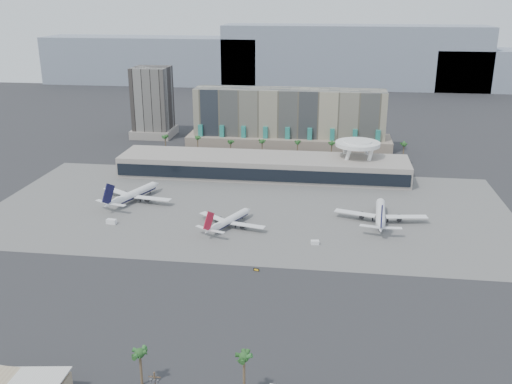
# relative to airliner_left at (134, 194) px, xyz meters

# --- Properties ---
(ground) EXTENTS (900.00, 900.00, 0.00)m
(ground) POSITION_rel_airliner_left_xyz_m (61.37, -56.92, -3.87)
(ground) COLOR #232326
(ground) RESTS_ON ground
(apron_pad) EXTENTS (260.00, 130.00, 0.06)m
(apron_pad) POSITION_rel_airliner_left_xyz_m (61.37, -1.92, -3.84)
(apron_pad) COLOR #5B5B59
(apron_pad) RESTS_ON ground
(mountain_ridge) EXTENTS (680.00, 60.00, 70.00)m
(mountain_ridge) POSITION_rel_airliner_left_xyz_m (89.24, 413.08, 26.02)
(mountain_ridge) COLOR gray
(mountain_ridge) RESTS_ON ground
(hotel) EXTENTS (140.00, 30.00, 42.00)m
(hotel) POSITION_rel_airliner_left_xyz_m (71.37, 117.49, 12.94)
(hotel) COLOR gray
(hotel) RESTS_ON ground
(office_tower) EXTENTS (30.00, 30.00, 52.00)m
(office_tower) POSITION_rel_airliner_left_xyz_m (-33.63, 143.08, 19.07)
(office_tower) COLOR black
(office_tower) RESTS_ON ground
(terminal) EXTENTS (170.00, 32.50, 14.50)m
(terminal) POSITION_rel_airliner_left_xyz_m (61.37, 52.92, 2.64)
(terminal) COLOR #A69D92
(terminal) RESTS_ON ground
(saucer_structure) EXTENTS (26.00, 26.00, 21.89)m
(saucer_structure) POSITION_rel_airliner_left_xyz_m (116.37, 59.08, 14.58)
(saucer_structure) COLOR white
(saucer_structure) RESTS_ON ground
(palm_row) EXTENTS (157.80, 2.80, 13.10)m
(palm_row) POSITION_rel_airliner_left_xyz_m (68.37, 88.08, 6.63)
(palm_row) COLOR brown
(palm_row) RESTS_ON ground
(airliner_left) EXTENTS (41.13, 42.48, 15.35)m
(airliner_left) POSITION_rel_airliner_left_xyz_m (0.00, 0.00, 0.00)
(airliner_left) COLOR white
(airliner_left) RESTS_ON ground
(airliner_centre) EXTENTS (33.68, 34.65, 12.88)m
(airliner_centre) POSITION_rel_airliner_left_xyz_m (55.76, -27.68, -0.62)
(airliner_centre) COLOR white
(airliner_centre) RESTS_ON ground
(airliner_right) EXTENTS (43.91, 45.31, 15.63)m
(airliner_right) POSITION_rel_airliner_left_xyz_m (125.75, -12.06, 0.07)
(airliner_right) COLOR white
(airliner_right) RESTS_ON ground
(service_vehicle_a) EXTENTS (4.94, 2.85, 2.29)m
(service_vehicle_a) POSITION_rel_airliner_left_xyz_m (-0.06, -31.71, -2.72)
(service_vehicle_a) COLOR white
(service_vehicle_a) RESTS_ON ground
(service_vehicle_b) EXTENTS (3.80, 2.53, 1.82)m
(service_vehicle_b) POSITION_rel_airliner_left_xyz_m (95.99, -42.25, -2.96)
(service_vehicle_b) COLOR white
(service_vehicle_b) RESTS_ON ground
(taxiway_sign) EXTENTS (2.38, 0.90, 1.08)m
(taxiway_sign) POSITION_rel_airliner_left_xyz_m (74.21, -70.56, -3.34)
(taxiway_sign) COLOR black
(taxiway_sign) RESTS_ON ground
(near_palm_a) EXTENTS (6.00, 6.00, 11.63)m
(near_palm_a) POSITION_rel_airliner_left_xyz_m (52.15, -143.11, 4.93)
(near_palm_a) COLOR brown
(near_palm_a) RESTS_ON ground
(near_palm_b) EXTENTS (6.00, 6.00, 14.29)m
(near_palm_b) POSITION_rel_airliner_left_xyz_m (81.07, -144.72, 7.53)
(near_palm_b) COLOR brown
(near_palm_b) RESTS_ON ground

